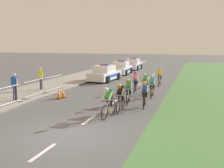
{
  "coord_description": "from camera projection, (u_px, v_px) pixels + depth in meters",
  "views": [
    {
      "loc": [
        4.74,
        -9.26,
        3.58
      ],
      "look_at": [
        -0.18,
        6.35,
        1.1
      ],
      "focal_mm": 43.24,
      "sensor_mm": 36.0,
      "label": 1
    }
  ],
  "objects": [
    {
      "name": "cyclist_lead",
      "position": [
        108.0,
        102.0,
        13.01
      ],
      "size": [
        0.44,
        1.72,
        1.56
      ],
      "color": "black",
      "rests_on": "ground"
    },
    {
      "name": "cyclist_third",
      "position": [
        145.0,
        93.0,
        15.18
      ],
      "size": [
        0.45,
        1.72,
        1.56
      ],
      "color": "black",
      "rests_on": "ground"
    },
    {
      "name": "lane_markings_centre",
      "position": [
        130.0,
        91.0,
        20.27
      ],
      "size": [
        0.14,
        25.6,
        0.01
      ],
      "color": "white",
      "rests_on": "ground"
    },
    {
      "name": "police_car_nearest",
      "position": [
        105.0,
        74.0,
        25.94
      ],
      "size": [
        2.28,
        4.54,
        1.59
      ],
      "color": "white",
      "rests_on": "ground"
    },
    {
      "name": "traffic_cone_mid",
      "position": [
        63.0,
        93.0,
        17.88
      ],
      "size": [
        0.36,
        0.36,
        0.64
      ],
      "color": "black",
      "rests_on": "ground"
    },
    {
      "name": "traffic_cone_near",
      "position": [
        59.0,
        94.0,
        17.51
      ],
      "size": [
        0.36,
        0.36,
        0.64
      ],
      "color": "black",
      "rests_on": "ground"
    },
    {
      "name": "crowd_barrier_middle",
      "position": [
        34.0,
        88.0,
        17.7
      ],
      "size": [
        0.57,
        2.32,
        1.07
      ],
      "color": "#B7BABF",
      "rests_on": "sidewalk_slab"
    },
    {
      "name": "crowd_barrier_front",
      "position": [
        8.0,
        96.0,
        15.03
      ],
      "size": [
        0.53,
        2.32,
        1.07
      ],
      "color": "#B7BABF",
      "rests_on": "sidewalk_slab"
    },
    {
      "name": "police_car_third",
      "position": [
        133.0,
        64.0,
        37.3
      ],
      "size": [
        2.07,
        4.43,
        1.59
      ],
      "color": "silver",
      "rests_on": "ground"
    },
    {
      "name": "sidewalk_slab",
      "position": [
        71.0,
        80.0,
        25.88
      ],
      "size": [
        4.05,
        60.0,
        0.12
      ],
      "primitive_type": "cube",
      "color": "gray",
      "rests_on": "ground"
    },
    {
      "name": "police_car_second",
      "position": [
        121.0,
        68.0,
        31.52
      ],
      "size": [
        2.1,
        4.45,
        1.59
      ],
      "color": "white",
      "rests_on": "ground"
    },
    {
      "name": "cyclist_second",
      "position": [
        120.0,
        97.0,
        14.14
      ],
      "size": [
        0.42,
        1.72,
        1.56
      ],
      "color": "black",
      "rests_on": "ground"
    },
    {
      "name": "grass_verge",
      "position": [
        215.0,
        87.0,
        22.01
      ],
      "size": [
        7.0,
        60.0,
        0.01
      ],
      "primitive_type": "cube",
      "color": "#4C7F42",
      "rests_on": "ground"
    },
    {
      "name": "cyclist_fourth",
      "position": [
        128.0,
        91.0,
        16.02
      ],
      "size": [
        0.45,
        1.72,
        1.56
      ],
      "color": "black",
      "rests_on": "ground"
    },
    {
      "name": "kerb_edge",
      "position": [
        89.0,
        81.0,
        25.3
      ],
      "size": [
        0.16,
        60.0,
        0.13
      ],
      "primitive_type": "cube",
      "color": "#9E9E99",
      "rests_on": "ground"
    },
    {
      "name": "cyclist_fifth",
      "position": [
        152.0,
        86.0,
        17.93
      ],
      "size": [
        0.43,
        1.72,
        1.56
      ],
      "color": "black",
      "rests_on": "ground"
    },
    {
      "name": "cyclist_seventh",
      "position": [
        145.0,
        84.0,
        18.88
      ],
      "size": [
        0.43,
        1.72,
        1.56
      ],
      "color": "black",
      "rests_on": "ground"
    },
    {
      "name": "cyclist_sixth",
      "position": [
        135.0,
        81.0,
        19.93
      ],
      "size": [
        0.45,
        1.72,
        1.56
      ],
      "color": "black",
      "rests_on": "ground"
    },
    {
      "name": "ground_plane",
      "position": [
        68.0,
        134.0,
        10.67
      ],
      "size": [
        160.0,
        160.0,
        0.0
      ],
      "primitive_type": "plane",
      "color": "#56565B"
    },
    {
      "name": "spectator_closest",
      "position": [
        41.0,
        77.0,
        20.4
      ],
      "size": [
        0.47,
        0.39,
        1.68
      ],
      "color": "#23284C",
      "rests_on": "sidewalk_slab"
    },
    {
      "name": "cyclist_eighth",
      "position": [
        160.0,
        77.0,
        22.85
      ],
      "size": [
        0.42,
        1.72,
        1.56
      ],
      "color": "black",
      "rests_on": "ground"
    },
    {
      "name": "crowd_barrier_rear",
      "position": [
        55.0,
        83.0,
        19.97
      ],
      "size": [
        0.59,
        2.32,
        1.07
      ],
      "color": "#B7BABF",
      "rests_on": "sidewalk_slab"
    },
    {
      "name": "spectator_middle",
      "position": [
        15.0,
        85.0,
        16.44
      ],
      "size": [
        0.52,
        0.29,
        1.68
      ],
      "color": "#23284C",
      "rests_on": "sidewalk_slab"
    }
  ]
}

